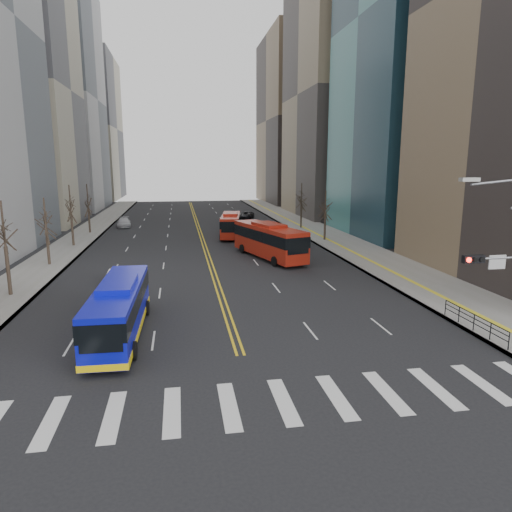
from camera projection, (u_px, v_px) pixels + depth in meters
ground at (257, 403)px, 19.41m from camera, size 220.00×220.00×0.00m
sidewalk_right at (324, 234)px, 65.75m from camera, size 7.00×130.00×0.15m
sidewalk_left at (76, 241)px, 60.19m from camera, size 5.00×130.00×0.15m
crosswalk at (257, 403)px, 19.41m from camera, size 26.70×4.00×0.01m
centerline at (199, 228)px, 72.56m from camera, size 0.55×100.00×0.01m
office_towers at (193, 84)px, 80.90m from camera, size 83.00×134.00×58.00m
pedestrian_railing at (474, 320)px, 27.38m from camera, size 0.06×6.06×1.02m
street_trees at (141, 211)px, 50.66m from camera, size 35.20×47.20×7.60m
blue_bus at (119, 308)px, 26.76m from camera, size 2.88×11.41×3.32m
red_bus_near at (269, 239)px, 49.02m from camera, size 6.16×12.40×3.82m
red_bus_far at (231, 223)px, 63.75m from camera, size 4.06×10.85×3.38m
car_white at (118, 277)px, 38.43m from camera, size 2.09×4.23×1.33m
car_dark_mid at (247, 231)px, 64.15m from camera, size 2.43×4.49×1.45m
car_silver at (124, 222)px, 73.63m from camera, size 2.69×5.35×1.49m
car_dark_far at (247, 215)px, 85.44m from camera, size 3.59×5.01×1.27m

